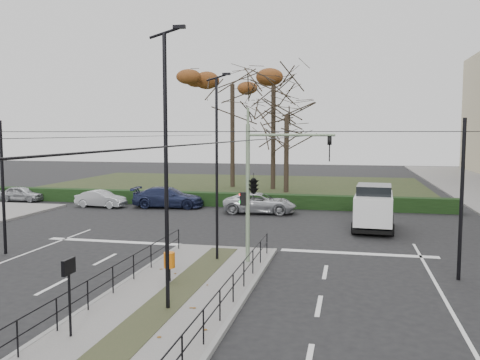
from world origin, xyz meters
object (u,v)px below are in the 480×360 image
Objects in this scene: litter_bin at (169,260)px; streetlamp_median_near at (167,168)px; parked_car_first at (22,194)px; parked_car_third at (168,197)px; parked_car_fourth at (260,203)px; info_panel at (69,276)px; white_van at (374,207)px; bare_tree_center at (274,93)px; parked_car_second at (101,199)px; traffic_light at (256,183)px; rust_tree at (232,84)px; bare_tree_near at (287,120)px; streetlamp_median_far at (217,166)px.

streetlamp_median_near is at bearing -70.47° from litter_bin.
parked_car_first is 0.68× the size of parked_car_third.
litter_bin is 0.21× the size of parked_car_fourth.
white_van is at bearing 64.40° from info_panel.
parked_car_first is 0.27× the size of bare_tree_center.
parked_car_second is 0.75× the size of parked_car_fourth.
traffic_light is at bearing -130.32° from parked_car_second.
parked_car_third reaches higher than parked_car_first.
rust_tree is 7.68m from bare_tree_near.
white_van is at bearing 58.18° from litter_bin.
white_van reaches higher than parked_car_second.
bare_tree_center reaches higher than litter_bin.
parked_car_fourth reaches higher than parked_car_first.
white_van reaches higher than parked_car_fourth.
parked_car_second is (-11.57, 17.00, -0.27)m from litter_bin.
parked_car_fourth is at bearing -91.58° from bare_tree_near.
parked_car_first is at bearing 127.74° from info_panel.
parked_car_third is 0.39× the size of rust_tree.
parked_car_second is at bearing -136.72° from bare_tree_near.
traffic_light is 30.50m from rust_tree.
streetlamp_median_near is at bearing -89.20° from streetlamp_median_far.
parked_car_first is 23.73m from bare_tree_center.
parked_car_third is at bearing 117.55° from streetlamp_median_far.
bare_tree_near is (19.94, 9.90, 5.97)m from parked_car_first.
bare_tree_center reaches higher than streetlamp_median_near.
streetlamp_median_far reaches higher than traffic_light.
bare_tree_near is at bearing 88.70° from litter_bin.
parked_car_fourth is at bearing 88.90° from litter_bin.
streetlamp_median_far is at bearing 90.80° from streetlamp_median_near.
traffic_light is 0.61× the size of bare_tree_near.
parked_car_first is at bearing 136.04° from litter_bin.
bare_tree_center is (10.65, 13.97, 8.53)m from parked_car_second.
white_van reaches higher than litter_bin.
traffic_light is at bearing -174.23° from parked_car_fourth.
bare_tree_center is (-3.46, 27.67, 5.71)m from traffic_light.
bare_tree_near is (0.32, 11.73, 5.89)m from parked_car_fourth.
parked_car_first is at bearing 80.90° from parked_car_third.
white_van is (14.29, -5.63, 0.57)m from parked_car_third.
traffic_light is 2.73× the size of info_panel.
bare_tree_center is (-1.81, 27.57, 5.06)m from streetlamp_median_far.
parked_car_second is at bearing -113.12° from rust_tree.
litter_bin is 0.50× the size of info_panel.
parked_car_first is at bearing -136.48° from rust_tree.
parked_car_fourth is 0.38× the size of bare_tree_center.
traffic_light is 1.14× the size of white_van.
parked_car_third is at bearing -124.63° from bare_tree_near.
parked_car_fourth is (-0.65, 19.52, -3.72)m from streetlamp_median_near.
traffic_light reaches higher than info_panel.
streetlamp_median_far is at bearing -133.67° from parked_car_second.
rust_tree is (14.14, 13.43, 9.56)m from parked_car_first.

